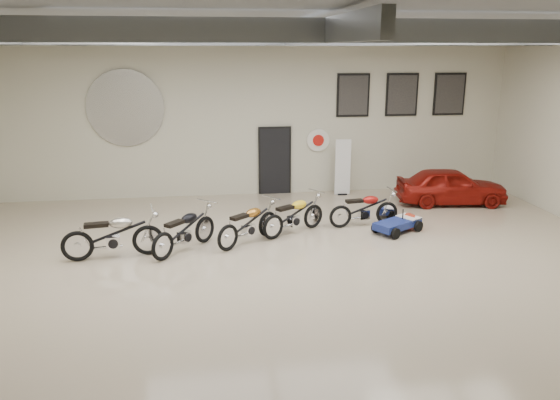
{
  "coord_description": "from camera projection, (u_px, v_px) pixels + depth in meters",
  "views": [
    {
      "loc": [
        -1.72,
        -10.96,
        4.51
      ],
      "look_at": [
        0.0,
        1.2,
        1.1
      ],
      "focal_mm": 35.0,
      "sensor_mm": 36.0,
      "label": 1
    }
  ],
  "objects": [
    {
      "name": "floor",
      "position": [
        288.0,
        263.0,
        11.9
      ],
      "size": [
        16.0,
        12.0,
        0.01
      ],
      "primitive_type": "cube",
      "color": "tan",
      "rests_on": "ground"
    },
    {
      "name": "ceiling",
      "position": [
        289.0,
        23.0,
        10.56
      ],
      "size": [
        16.0,
        12.0,
        0.01
      ],
      "primitive_type": "cube",
      "color": "slate",
      "rests_on": "back_wall"
    },
    {
      "name": "back_wall",
      "position": [
        258.0,
        116.0,
        16.95
      ],
      "size": [
        16.0,
        0.02,
        5.0
      ],
      "primitive_type": "cube",
      "color": "beige",
      "rests_on": "floor"
    },
    {
      "name": "ceiling_beams",
      "position": [
        289.0,
        36.0,
        10.63
      ],
      "size": [
        15.8,
        11.8,
        0.32
      ],
      "primitive_type": null,
      "color": "slate",
      "rests_on": "ceiling"
    },
    {
      "name": "door",
      "position": [
        275.0,
        161.0,
        17.36
      ],
      "size": [
        0.92,
        0.08,
        2.1
      ],
      "primitive_type": "cube",
      "color": "black",
      "rests_on": "back_wall"
    },
    {
      "name": "logo_plaque",
      "position": [
        125.0,
        108.0,
        16.29
      ],
      "size": [
        2.3,
        0.06,
        1.16
      ],
      "primitive_type": null,
      "color": "silver",
      "rests_on": "back_wall"
    },
    {
      "name": "poster_left",
      "position": [
        353.0,
        95.0,
        17.16
      ],
      "size": [
        1.05,
        0.08,
        1.35
      ],
      "primitive_type": null,
      "color": "black",
      "rests_on": "back_wall"
    },
    {
      "name": "poster_mid",
      "position": [
        402.0,
        95.0,
        17.37
      ],
      "size": [
        1.05,
        0.08,
        1.35
      ],
      "primitive_type": null,
      "color": "black",
      "rests_on": "back_wall"
    },
    {
      "name": "poster_right",
      "position": [
        449.0,
        94.0,
        17.59
      ],
      "size": [
        1.05,
        0.08,
        1.35
      ],
      "primitive_type": null,
      "color": "black",
      "rests_on": "back_wall"
    },
    {
      "name": "oil_sign",
      "position": [
        318.0,
        140.0,
        17.38
      ],
      "size": [
        0.72,
        0.1,
        0.72
      ],
      "primitive_type": null,
      "color": "white",
      "rests_on": "back_wall"
    },
    {
      "name": "banner_stand",
      "position": [
        343.0,
        167.0,
        17.26
      ],
      "size": [
        0.5,
        0.21,
        1.81
      ],
      "primitive_type": null,
      "rotation": [
        0.0,
        0.0,
        -0.03
      ],
      "color": "white",
      "rests_on": "floor"
    },
    {
      "name": "motorcycle_silver",
      "position": [
        113.0,
        234.0,
        12.05
      ],
      "size": [
        2.22,
        0.95,
        1.12
      ],
      "primitive_type": null,
      "rotation": [
        0.0,
        0.0,
        0.13
      ],
      "color": "silver",
      "rests_on": "floor"
    },
    {
      "name": "motorcycle_black",
      "position": [
        184.0,
        229.0,
        12.48
      ],
      "size": [
        1.78,
        1.91,
        1.04
      ],
      "primitive_type": null,
      "rotation": [
        0.0,
        0.0,
        0.85
      ],
      "color": "silver",
      "rests_on": "floor"
    },
    {
      "name": "motorcycle_gold",
      "position": [
        248.0,
        223.0,
        12.99
      ],
      "size": [
        1.87,
        1.73,
        1.01
      ],
      "primitive_type": null,
      "rotation": [
        0.0,
        0.0,
        0.71
      ],
      "color": "silver",
      "rests_on": "floor"
    },
    {
      "name": "motorcycle_yellow",
      "position": [
        294.0,
        214.0,
        13.68
      ],
      "size": [
        1.96,
        1.55,
        1.01
      ],
      "primitive_type": null,
      "rotation": [
        0.0,
        0.0,
        0.57
      ],
      "color": "silver",
      "rests_on": "floor"
    },
    {
      "name": "motorcycle_red",
      "position": [
        364.0,
        208.0,
        14.27
      ],
      "size": [
        1.93,
        0.79,
        0.97
      ],
      "primitive_type": null,
      "rotation": [
        0.0,
        0.0,
        0.11
      ],
      "color": "silver",
      "rests_on": "floor"
    },
    {
      "name": "go_kart",
      "position": [
        401.0,
        220.0,
        13.91
      ],
      "size": [
        1.75,
        1.45,
        0.58
      ],
      "primitive_type": null,
      "rotation": [
        0.0,
        0.0,
        0.54
      ],
      "color": "navy",
      "rests_on": "floor"
    },
    {
      "name": "vintage_car",
      "position": [
        451.0,
        186.0,
        16.32
      ],
      "size": [
        1.68,
        3.36,
        1.1
      ],
      "primitive_type": "imported",
      "rotation": [
        0.0,
        0.0,
        1.45
      ],
      "color": "maroon",
      "rests_on": "floor"
    }
  ]
}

